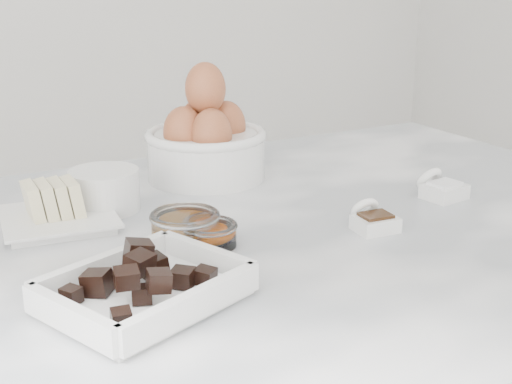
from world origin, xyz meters
The scene contains 9 objects.
marble_slab centered at (0.00, 0.00, 0.92)m, with size 1.20×0.80×0.04m, color white.
chocolate_dish centered at (-0.19, -0.13, 0.96)m, with size 0.23×0.20×0.05m.
butter_plate centered at (-0.21, 0.14, 0.96)m, with size 0.16×0.16×0.06m.
sugar_ramekin centered at (-0.14, 0.17, 0.97)m, with size 0.10×0.10×0.06m.
egg_bowl centered at (0.05, 0.24, 1.00)m, with size 0.19×0.19×0.18m.
honey_bowl centered at (-0.09, 0.01, 0.96)m, with size 0.09×0.09×0.04m.
zest_bowl centered at (-0.07, -0.02, 0.96)m, with size 0.07×0.07×0.03m.
vanilla_spoon centered at (0.14, -0.07, 0.95)m, with size 0.06×0.07×0.04m.
salt_spoon centered at (0.30, -0.01, 0.95)m, with size 0.06×0.08×0.04m.
Camera 1 is at (-0.40, -0.74, 1.27)m, focal length 50.00 mm.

